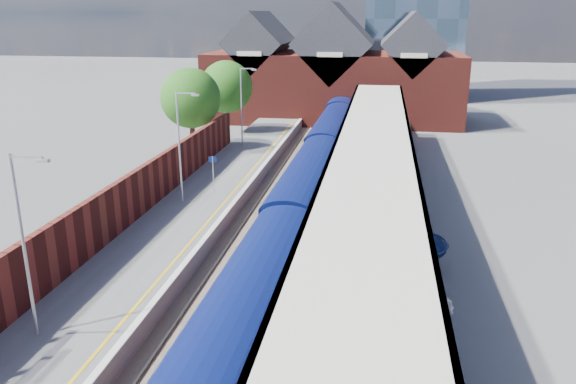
% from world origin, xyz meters
% --- Properties ---
extents(ground, '(240.00, 240.00, 0.00)m').
position_xyz_m(ground, '(0.00, 30.00, 0.00)').
color(ground, '#5B5B5E').
rests_on(ground, ground).
extents(ballast_bed, '(6.00, 76.00, 0.06)m').
position_xyz_m(ballast_bed, '(0.00, 20.00, 0.03)').
color(ballast_bed, '#473D33').
rests_on(ballast_bed, ground).
extents(rails, '(4.51, 76.00, 0.14)m').
position_xyz_m(rails, '(0.00, 20.00, 0.12)').
color(rails, slate).
rests_on(rails, ground).
extents(left_platform, '(5.00, 76.00, 1.00)m').
position_xyz_m(left_platform, '(-5.50, 20.00, 0.50)').
color(left_platform, '#565659').
rests_on(left_platform, ground).
extents(right_platform, '(6.00, 76.00, 1.00)m').
position_xyz_m(right_platform, '(6.00, 20.00, 0.50)').
color(right_platform, '#565659').
rests_on(right_platform, ground).
extents(coping_left, '(0.30, 76.00, 0.05)m').
position_xyz_m(coping_left, '(-3.15, 20.00, 1.02)').
color(coping_left, silver).
rests_on(coping_left, left_platform).
extents(coping_right, '(0.30, 76.00, 0.05)m').
position_xyz_m(coping_right, '(3.15, 20.00, 1.02)').
color(coping_right, silver).
rests_on(coping_right, right_platform).
extents(yellow_line, '(0.14, 76.00, 0.01)m').
position_xyz_m(yellow_line, '(-3.75, 20.00, 1.01)').
color(yellow_line, yellow).
rests_on(yellow_line, left_platform).
extents(train, '(2.99, 65.93, 3.45)m').
position_xyz_m(train, '(1.49, 31.39, 2.12)').
color(train, '#0B1550').
rests_on(train, ground).
extents(canopy, '(4.50, 52.00, 4.48)m').
position_xyz_m(canopy, '(5.48, 21.95, 5.25)').
color(canopy, navy).
rests_on(canopy, right_platform).
extents(lamp_post_b, '(1.48, 0.18, 7.00)m').
position_xyz_m(lamp_post_b, '(-6.36, 6.00, 4.99)').
color(lamp_post_b, '#A5A8AA').
rests_on(lamp_post_b, left_platform).
extents(lamp_post_c, '(1.48, 0.18, 7.00)m').
position_xyz_m(lamp_post_c, '(-6.36, 22.00, 4.99)').
color(lamp_post_c, '#A5A8AA').
rests_on(lamp_post_c, left_platform).
extents(lamp_post_d, '(1.48, 0.18, 7.00)m').
position_xyz_m(lamp_post_d, '(-6.36, 38.00, 4.99)').
color(lamp_post_d, '#A5A8AA').
rests_on(lamp_post_d, left_platform).
extents(platform_sign, '(0.55, 0.08, 2.50)m').
position_xyz_m(platform_sign, '(-5.00, 24.00, 2.69)').
color(platform_sign, '#A5A8AA').
rests_on(platform_sign, left_platform).
extents(brick_wall, '(0.35, 50.00, 3.86)m').
position_xyz_m(brick_wall, '(-8.10, 13.54, 2.45)').
color(brick_wall, maroon).
rests_on(brick_wall, left_platform).
extents(station_building, '(30.00, 12.12, 13.78)m').
position_xyz_m(station_building, '(0.00, 58.00, 5.45)').
color(station_building, maroon).
rests_on(station_building, ground).
extents(tree_near, '(5.20, 5.20, 8.10)m').
position_xyz_m(tree_near, '(-10.35, 35.91, 5.35)').
color(tree_near, '#382314').
rests_on(tree_near, ground).
extents(tree_far, '(5.20, 5.20, 8.10)m').
position_xyz_m(tree_far, '(-9.35, 43.91, 5.35)').
color(tree_far, '#382314').
rests_on(tree_far, ground).
extents(parked_car_silver, '(4.90, 3.30, 1.53)m').
position_xyz_m(parked_car_silver, '(6.60, 9.55, 1.76)').
color(parked_car_silver, '#A5A6AA').
rests_on(parked_car_silver, right_platform).
extents(parked_car_dark, '(4.30, 1.80, 1.24)m').
position_xyz_m(parked_car_dark, '(6.68, 18.78, 1.62)').
color(parked_car_dark, black).
rests_on(parked_car_dark, right_platform).
extents(parked_car_blue, '(4.74, 3.58, 1.20)m').
position_xyz_m(parked_car_blue, '(7.41, 16.52, 1.60)').
color(parked_car_blue, navy).
rests_on(parked_car_blue, right_platform).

